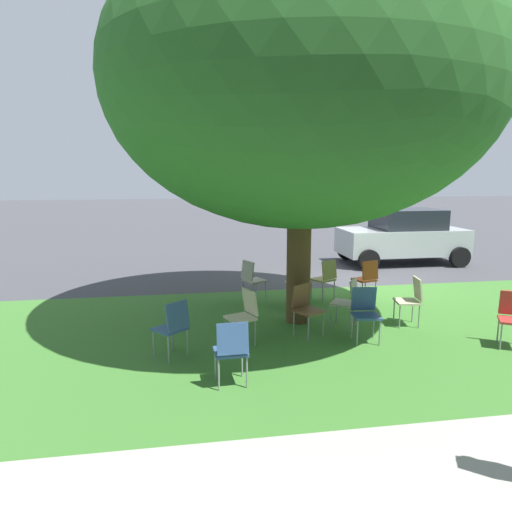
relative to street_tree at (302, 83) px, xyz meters
name	(u,v)px	position (x,y,z in m)	size (l,w,h in m)	color
ground	(358,285)	(-2.18, -2.52, -4.22)	(80.00, 80.00, 0.00)	#424247
grass_verge	(426,326)	(-2.18, 0.68, -4.22)	(48.00, 6.00, 0.01)	#3D752D
street_tree	(302,83)	(0.00, 0.00, 0.00)	(6.71, 6.71, 6.71)	brown
chair_0	(300,279)	(-0.35, -1.15, -3.70)	(0.45, 0.44, 0.88)	beige
chair_1	(366,277)	(-1.81, -1.16, -3.70)	(0.52, 0.52, 0.88)	#C64C1E
chair_2	(231,348)	(1.51, 2.45, -3.70)	(0.44, 0.44, 0.88)	#335184
chair_3	(365,310)	(-0.82, 1.16, -3.70)	(0.47, 0.47, 0.88)	#335184
chair_4	(348,299)	(-0.78, 0.49, -3.70)	(0.58, 0.58, 0.88)	#ADA393
chair_5	(325,276)	(-0.95, -1.32, -3.70)	(0.56, 0.57, 0.88)	olive
chair_6	(173,325)	(2.25, 1.40, -3.70)	(0.59, 0.59, 0.88)	#335184
chair_7	(244,312)	(1.14, 0.97, -3.70)	(0.54, 0.54, 0.88)	beige
chair_8	(306,305)	(0.06, 0.75, -3.70)	(0.57, 0.57, 0.88)	brown
chair_10	(252,277)	(0.63, -1.50, -3.70)	(0.56, 0.55, 0.88)	#ADA393
chair_11	(411,297)	(-1.94, 0.56, -3.70)	(0.49, 0.48, 0.88)	beige
parked_car	(403,236)	(-4.54, -4.94, -3.38)	(3.70, 1.92, 1.65)	#ADB2B7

